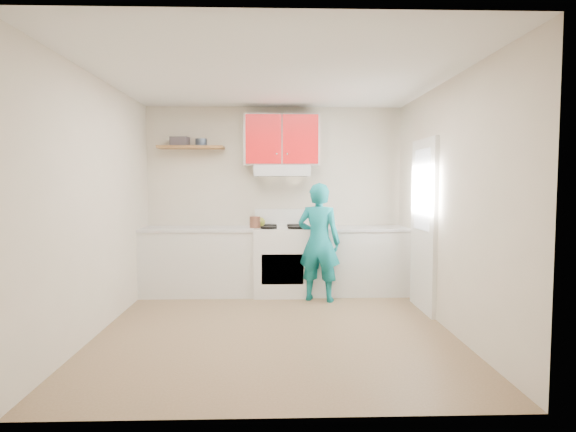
{
  "coord_description": "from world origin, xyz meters",
  "views": [
    {
      "loc": [
        -0.02,
        -4.89,
        1.53
      ],
      "look_at": [
        0.15,
        0.55,
        1.15
      ],
      "focal_mm": 29.65,
      "sensor_mm": 36.0,
      "label": 1
    }
  ],
  "objects_px": {
    "kettle": "(259,222)",
    "person": "(319,242)",
    "tin": "(201,142)",
    "crock": "(255,223)",
    "stove": "(282,261)"
  },
  "relations": [
    {
      "from": "tin",
      "to": "kettle",
      "type": "xyz_separation_m",
      "value": [
        0.8,
        -0.05,
        -1.1
      ]
    },
    {
      "from": "stove",
      "to": "kettle",
      "type": "distance_m",
      "value": 0.62
    },
    {
      "from": "tin",
      "to": "crock",
      "type": "height_order",
      "value": "tin"
    },
    {
      "from": "stove",
      "to": "crock",
      "type": "xyz_separation_m",
      "value": [
        -0.37,
        -0.04,
        0.53
      ]
    },
    {
      "from": "kettle",
      "to": "person",
      "type": "bearing_deg",
      "value": -34.41
    },
    {
      "from": "kettle",
      "to": "person",
      "type": "distance_m",
      "value": 0.94
    },
    {
      "from": "person",
      "to": "kettle",
      "type": "bearing_deg",
      "value": -12.17
    },
    {
      "from": "crock",
      "to": "person",
      "type": "xyz_separation_m",
      "value": [
        0.84,
        -0.35,
        -0.22
      ]
    },
    {
      "from": "person",
      "to": "stove",
      "type": "bearing_deg",
      "value": -20.63
    },
    {
      "from": "crock",
      "to": "tin",
      "type": "bearing_deg",
      "value": 166.86
    },
    {
      "from": "tin",
      "to": "person",
      "type": "relative_size",
      "value": 0.1
    },
    {
      "from": "stove",
      "to": "person",
      "type": "xyz_separation_m",
      "value": [
        0.47,
        -0.39,
        0.31
      ]
    },
    {
      "from": "crock",
      "to": "person",
      "type": "distance_m",
      "value": 0.93
    },
    {
      "from": "stove",
      "to": "person",
      "type": "height_order",
      "value": "person"
    },
    {
      "from": "stove",
      "to": "kettle",
      "type": "relative_size",
      "value": 5.66
    }
  ]
}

